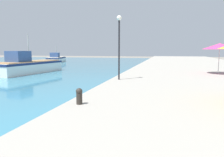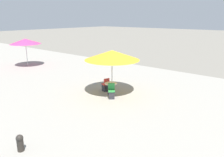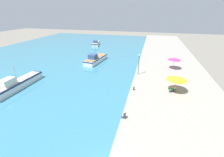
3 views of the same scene
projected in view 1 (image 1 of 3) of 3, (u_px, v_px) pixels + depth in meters
The scene contains 6 objects.
quay_promenade at pixel (198, 70), 27.74m from camera, with size 16.00×90.00×0.70m.
fishing_boat_mid at pixel (28, 66), 26.25m from camera, with size 4.08×9.78×4.72m.
fishing_boat_far at pixel (56, 59), 49.18m from camera, with size 4.45×8.45×3.82m.
cafe_umbrella_white at pixel (220, 46), 19.22m from camera, with size 2.95×2.95×2.72m.
mooring_bollard at pixel (79, 96), 8.69m from camera, with size 0.26×0.26×0.65m.
lamppost at pixel (119, 37), 15.51m from camera, with size 0.36×0.36×4.56m.
Camera 1 is at (3.99, 7.51, 2.87)m, focal length 35.00 mm.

